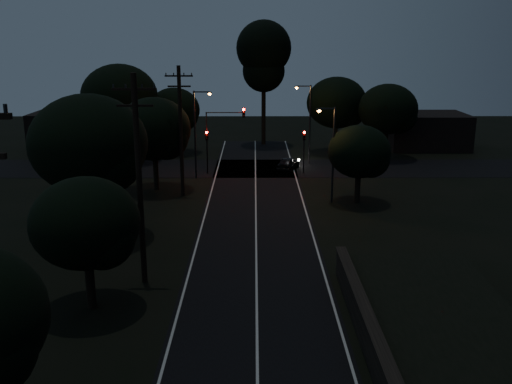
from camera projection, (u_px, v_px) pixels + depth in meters
name	position (u px, v px, depth m)	size (l,w,h in m)	color
road_surface	(256.00, 198.00, 46.13)	(60.00, 70.00, 0.03)	black
utility_pole_mid	(139.00, 178.00, 29.05)	(2.20, 0.30, 11.00)	black
utility_pole_far	(181.00, 130.00, 45.51)	(2.20, 0.30, 10.50)	black
tree_left_b	(89.00, 226.00, 26.46)	(5.10, 5.10, 6.48)	black
tree_left_c	(92.00, 147.00, 35.56)	(7.37, 7.37, 9.32)	black
tree_left_d	(156.00, 131.00, 47.41)	(6.19, 6.19, 7.86)	black
tree_far_nw	(176.00, 111.00, 62.95)	(5.72, 5.72, 7.24)	black
tree_far_w	(122.00, 98.00, 58.56)	(7.85, 7.85, 10.00)	black
tree_far_ne	(339.00, 104.00, 62.79)	(6.66, 6.66, 8.42)	black
tree_far_e	(390.00, 110.00, 60.00)	(6.23, 6.23, 7.90)	black
tree_right_a	(362.00, 153.00, 43.92)	(4.84, 4.84, 6.15)	black
tall_pine	(264.00, 56.00, 66.38)	(6.40, 6.40, 14.55)	black
building_left	(82.00, 130.00, 65.62)	(10.00, 8.00, 4.40)	black
building_right	(426.00, 130.00, 66.76)	(9.00, 7.00, 4.00)	black
signal_left	(207.00, 144.00, 53.91)	(0.28, 0.35, 4.10)	black
signal_right	(304.00, 144.00, 53.94)	(0.28, 0.35, 4.10)	black
signal_mast	(225.00, 128.00, 53.52)	(3.70, 0.35, 6.25)	black
streetlight_a	(197.00, 128.00, 51.52)	(1.66, 0.26, 8.00)	black
streetlight_b	(308.00, 119.00, 57.34)	(1.66, 0.26, 8.00)	black
streetlight_c	(331.00, 148.00, 43.91)	(1.46, 0.26, 7.50)	black
car	(288.00, 163.00, 55.91)	(1.50, 3.72, 1.27)	black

